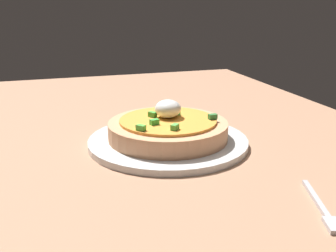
# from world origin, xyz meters

# --- Properties ---
(dining_table) EXTENTS (1.14, 0.68, 0.02)m
(dining_table) POSITION_xyz_m (0.00, 0.00, 0.01)
(dining_table) COLOR #A8785A
(dining_table) RESTS_ON ground
(plate) EXTENTS (0.25, 0.25, 0.01)m
(plate) POSITION_xyz_m (0.04, -0.05, 0.03)
(plate) COLOR silver
(plate) RESTS_ON dining_table
(pizza) EXTENTS (0.18, 0.18, 0.06)m
(pizza) POSITION_xyz_m (0.04, -0.05, 0.05)
(pizza) COLOR tan
(pizza) RESTS_ON plate
(fork) EXTENTS (0.11, 0.05, 0.00)m
(fork) POSITION_xyz_m (0.28, 0.05, 0.03)
(fork) COLOR #B7B7BC
(fork) RESTS_ON dining_table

